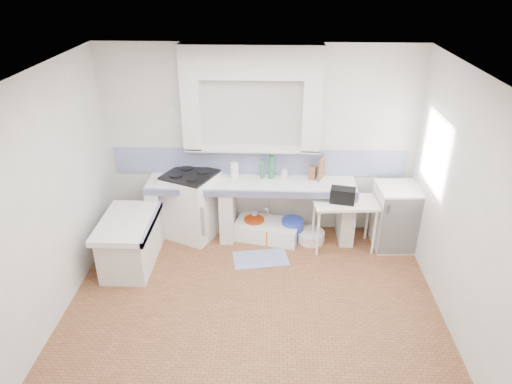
{
  "coord_description": "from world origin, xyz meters",
  "views": [
    {
      "loc": [
        0.22,
        -4.34,
        3.81
      ],
      "look_at": [
        0.0,
        1.0,
        1.1
      ],
      "focal_mm": 32.77,
      "sensor_mm": 36.0,
      "label": 1
    }
  ],
  "objects_px": {
    "stove": "(192,205)",
    "side_table": "(343,224)",
    "sink": "(267,231)",
    "fridge": "(396,217)"
  },
  "relations": [
    {
      "from": "fridge",
      "to": "stove",
      "type": "bearing_deg",
      "value": 173.51
    },
    {
      "from": "stove",
      "to": "fridge",
      "type": "distance_m",
      "value": 2.99
    },
    {
      "from": "sink",
      "to": "fridge",
      "type": "distance_m",
      "value": 1.89
    },
    {
      "from": "stove",
      "to": "sink",
      "type": "relative_size",
      "value": 1.04
    },
    {
      "from": "stove",
      "to": "sink",
      "type": "distance_m",
      "value": 1.19
    },
    {
      "from": "stove",
      "to": "sink",
      "type": "bearing_deg",
      "value": 21.1
    },
    {
      "from": "stove",
      "to": "side_table",
      "type": "distance_m",
      "value": 2.24
    },
    {
      "from": "stove",
      "to": "fridge",
      "type": "bearing_deg",
      "value": 20.69
    },
    {
      "from": "sink",
      "to": "fridge",
      "type": "bearing_deg",
      "value": 8.94
    },
    {
      "from": "sink",
      "to": "side_table",
      "type": "bearing_deg",
      "value": 1.56
    }
  ]
}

